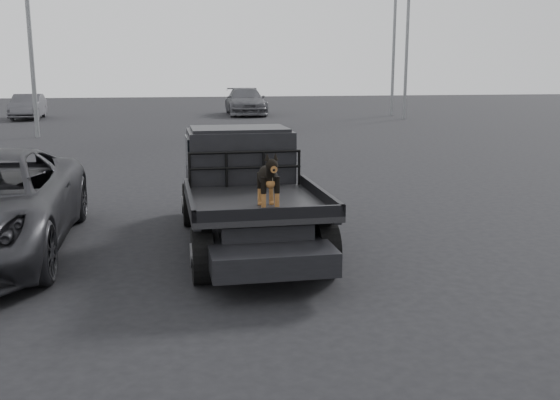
{
  "coord_description": "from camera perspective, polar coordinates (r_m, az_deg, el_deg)",
  "views": [
    {
      "loc": [
        -0.97,
        -8.04,
        2.74
      ],
      "look_at": [
        0.44,
        -0.59,
        1.16
      ],
      "focal_mm": 40.0,
      "sensor_mm": 36.0,
      "label": 1
    }
  ],
  "objects": [
    {
      "name": "headache_rack",
      "position": [
        9.96,
        -3.2,
        2.82
      ],
      "size": [
        1.8,
        0.08,
        0.55
      ],
      "primitive_type": null,
      "color": "black",
      "rests_on": "flatbed_ute"
    },
    {
      "name": "ute_cab",
      "position": [
        10.68,
        -3.74,
        4.3
      ],
      "size": [
        1.72,
        1.3,
        0.88
      ],
      "primitive_type": null,
      "color": "black",
      "rests_on": "flatbed_ute"
    },
    {
      "name": "ground",
      "position": [
        8.55,
        -3.69,
        -6.97
      ],
      "size": [
        120.0,
        120.0,
        0.0
      ],
      "primitive_type": "plane",
      "color": "black",
      "rests_on": "ground"
    },
    {
      "name": "flatbed_ute",
      "position": [
        9.91,
        -3.0,
        -1.56
      ],
      "size": [
        2.0,
        5.4,
        0.92
      ],
      "primitive_type": null,
      "color": "black",
      "rests_on": "ground"
    },
    {
      "name": "distant_car_a",
      "position": [
        39.11,
        -22.06,
        7.92
      ],
      "size": [
        1.63,
        4.36,
        1.42
      ],
      "primitive_type": "imported",
      "rotation": [
        0.0,
        0.0,
        0.03
      ],
      "color": "#434348",
      "rests_on": "ground"
    },
    {
      "name": "dog",
      "position": [
        8.38,
        -1.11,
        1.79
      ],
      "size": [
        0.32,
        0.6,
        0.74
      ],
      "primitive_type": null,
      "color": "black",
      "rests_on": "flatbed_ute"
    },
    {
      "name": "distant_car_b",
      "position": [
        39.8,
        -3.17,
        8.98
      ],
      "size": [
        2.57,
        5.86,
        1.67
      ],
      "primitive_type": "imported",
      "rotation": [
        0.0,
        0.0,
        -0.04
      ],
      "color": "#4D4E53",
      "rests_on": "ground"
    }
  ]
}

